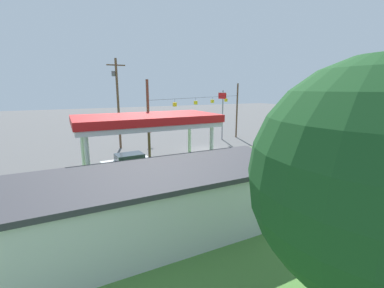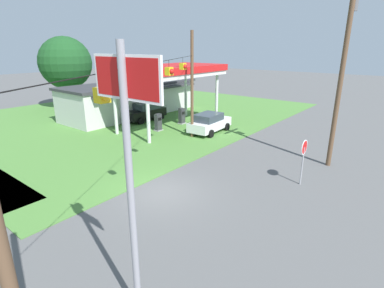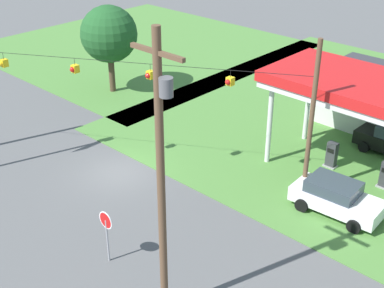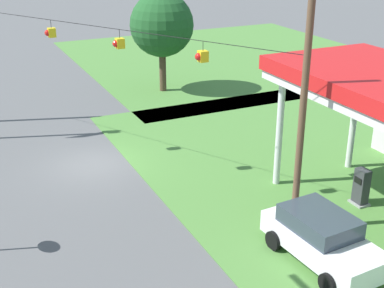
{
  "view_description": "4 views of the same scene",
  "coord_description": "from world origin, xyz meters",
  "px_view_note": "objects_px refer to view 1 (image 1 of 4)",
  "views": [
    {
      "loc": [
        15.41,
        27.19,
        7.4
      ],
      "look_at": [
        2.97,
        2.57,
        1.47
      ],
      "focal_mm": 24.0,
      "sensor_mm": 36.0,
      "label": 1
    },
    {
      "loc": [
        -9.76,
        -9.71,
        7.07
      ],
      "look_at": [
        3.33,
        0.79,
        1.59
      ],
      "focal_mm": 28.0,
      "sensor_mm": 36.0,
      "label": 2
    },
    {
      "loc": [
        20.15,
        -15.78,
        15.09
      ],
      "look_at": [
        3.57,
        2.02,
        2.28
      ],
      "focal_mm": 50.0,
      "sensor_mm": 36.0,
      "label": 3
    },
    {
      "loc": [
        22.16,
        -5.48,
        10.32
      ],
      "look_at": [
        4.72,
        2.76,
        2.32
      ],
      "focal_mm": 50.0,
      "sensor_mm": 36.0,
      "label": 4
    }
  ],
  "objects_px": {
    "gas_station_canopy": "(147,122)",
    "fuel_pump_far": "(129,178)",
    "car_at_pumps_rear": "(161,190)",
    "tree_west_verge": "(310,117)",
    "fuel_pump_near": "(168,172)",
    "stop_sign_roadside": "(150,132)",
    "stop_sign_overhead": "(222,105)",
    "utility_pole_main": "(118,100)",
    "car_at_pumps_front": "(128,163)",
    "gas_station_store": "(160,202)",
    "tree_behind_station": "(374,181)"
  },
  "relations": [
    {
      "from": "gas_station_canopy",
      "to": "fuel_pump_far",
      "type": "height_order",
      "value": "gas_station_canopy"
    },
    {
      "from": "fuel_pump_far",
      "to": "car_at_pumps_rear",
      "type": "bearing_deg",
      "value": 107.62
    },
    {
      "from": "tree_west_verge",
      "to": "fuel_pump_near",
      "type": "bearing_deg",
      "value": 3.54
    },
    {
      "from": "stop_sign_roadside",
      "to": "car_at_pumps_rear",
      "type": "bearing_deg",
      "value": -105.51
    },
    {
      "from": "stop_sign_overhead",
      "to": "utility_pole_main",
      "type": "relative_size",
      "value": 0.66
    },
    {
      "from": "fuel_pump_near",
      "to": "car_at_pumps_front",
      "type": "distance_m",
      "value": 4.47
    },
    {
      "from": "gas_station_store",
      "to": "fuel_pump_near",
      "type": "xyz_separation_m",
      "value": [
        -3.2,
        -7.05,
        -0.99
      ]
    },
    {
      "from": "fuel_pump_far",
      "to": "stop_sign_roadside",
      "type": "height_order",
      "value": "stop_sign_roadside"
    },
    {
      "from": "car_at_pumps_rear",
      "to": "gas_station_canopy",
      "type": "bearing_deg",
      "value": 85.37
    },
    {
      "from": "gas_station_canopy",
      "to": "car_at_pumps_front",
      "type": "distance_m",
      "value": 5.63
    },
    {
      "from": "stop_sign_overhead",
      "to": "tree_west_verge",
      "type": "xyz_separation_m",
      "value": [
        -3.9,
        11.86,
        -0.72
      ]
    },
    {
      "from": "gas_station_store",
      "to": "tree_west_verge",
      "type": "height_order",
      "value": "tree_west_verge"
    },
    {
      "from": "tree_behind_station",
      "to": "tree_west_verge",
      "type": "xyz_separation_m",
      "value": [
        -18.4,
        -16.64,
        -0.92
      ]
    },
    {
      "from": "car_at_pumps_rear",
      "to": "utility_pole_main",
      "type": "distance_m",
      "value": 18.47
    },
    {
      "from": "gas_station_store",
      "to": "car_at_pumps_front",
      "type": "distance_m",
      "value": 10.89
    },
    {
      "from": "fuel_pump_near",
      "to": "tree_behind_station",
      "type": "bearing_deg",
      "value": 87.19
    },
    {
      "from": "fuel_pump_near",
      "to": "stop_sign_overhead",
      "type": "xyz_separation_m",
      "value": [
        -13.74,
        -12.95,
        4.33
      ]
    },
    {
      "from": "stop_sign_overhead",
      "to": "fuel_pump_far",
      "type": "bearing_deg",
      "value": 37.45
    },
    {
      "from": "stop_sign_roadside",
      "to": "utility_pole_main",
      "type": "distance_m",
      "value": 5.79
    },
    {
      "from": "car_at_pumps_rear",
      "to": "utility_pole_main",
      "type": "xyz_separation_m",
      "value": [
        -0.95,
        -17.7,
        5.19
      ]
    },
    {
      "from": "car_at_pumps_rear",
      "to": "stop_sign_roadside",
      "type": "relative_size",
      "value": 1.74
    },
    {
      "from": "fuel_pump_near",
      "to": "car_at_pumps_front",
      "type": "relative_size",
      "value": 0.34
    },
    {
      "from": "car_at_pumps_front",
      "to": "utility_pole_main",
      "type": "height_order",
      "value": "utility_pole_main"
    },
    {
      "from": "gas_station_store",
      "to": "fuel_pump_near",
      "type": "height_order",
      "value": "gas_station_store"
    },
    {
      "from": "fuel_pump_far",
      "to": "stop_sign_roadside",
      "type": "xyz_separation_m",
      "value": [
        -6.0,
        -13.53,
        1.09
      ]
    },
    {
      "from": "gas_station_canopy",
      "to": "stop_sign_overhead",
      "type": "height_order",
      "value": "stop_sign_overhead"
    },
    {
      "from": "car_at_pumps_rear",
      "to": "utility_pole_main",
      "type": "relative_size",
      "value": 0.4
    },
    {
      "from": "fuel_pump_far",
      "to": "tree_behind_station",
      "type": "distance_m",
      "value": 16.37
    },
    {
      "from": "gas_station_store",
      "to": "stop_sign_overhead",
      "type": "distance_m",
      "value": 26.42
    },
    {
      "from": "fuel_pump_far",
      "to": "tree_west_verge",
      "type": "relative_size",
      "value": 0.24
    },
    {
      "from": "tree_west_verge",
      "to": "stop_sign_overhead",
      "type": "bearing_deg",
      "value": -71.79
    },
    {
      "from": "car_at_pumps_front",
      "to": "car_at_pumps_rear",
      "type": "relative_size",
      "value": 1.02
    },
    {
      "from": "fuel_pump_near",
      "to": "fuel_pump_far",
      "type": "height_order",
      "value": "same"
    },
    {
      "from": "gas_station_canopy",
      "to": "fuel_pump_far",
      "type": "xyz_separation_m",
      "value": [
        1.58,
        -0.0,
        -4.25
      ]
    },
    {
      "from": "fuel_pump_near",
      "to": "tree_behind_station",
      "type": "relative_size",
      "value": 0.19
    },
    {
      "from": "stop_sign_roadside",
      "to": "utility_pole_main",
      "type": "bearing_deg",
      "value": 174.21
    },
    {
      "from": "gas_station_store",
      "to": "stop_sign_overhead",
      "type": "relative_size",
      "value": 2.1
    },
    {
      "from": "car_at_pumps_front",
      "to": "tree_west_verge",
      "type": "bearing_deg",
      "value": 168.74
    },
    {
      "from": "fuel_pump_near",
      "to": "tree_west_verge",
      "type": "xyz_separation_m",
      "value": [
        -17.64,
        -1.09,
        3.61
      ]
    },
    {
      "from": "gas_station_canopy",
      "to": "fuel_pump_far",
      "type": "relative_size",
      "value": 6.84
    },
    {
      "from": "car_at_pumps_front",
      "to": "car_at_pumps_rear",
      "type": "xyz_separation_m",
      "value": [
        -0.42,
        7.56,
        0.04
      ]
    },
    {
      "from": "gas_station_store",
      "to": "stop_sign_roadside",
      "type": "height_order",
      "value": "gas_station_store"
    },
    {
      "from": "gas_station_store",
      "to": "fuel_pump_far",
      "type": "distance_m",
      "value": 7.12
    },
    {
      "from": "gas_station_store",
      "to": "utility_pole_main",
      "type": "height_order",
      "value": "utility_pole_main"
    },
    {
      "from": "fuel_pump_far",
      "to": "car_at_pumps_rear",
      "type": "relative_size",
      "value": 0.35
    },
    {
      "from": "gas_station_canopy",
      "to": "utility_pole_main",
      "type": "distance_m",
      "value": 13.98
    },
    {
      "from": "fuel_pump_far",
      "to": "tree_west_verge",
      "type": "xyz_separation_m",
      "value": [
        -20.81,
        -1.09,
        3.61
      ]
    },
    {
      "from": "car_at_pumps_rear",
      "to": "tree_behind_station",
      "type": "bearing_deg",
      "value": -82.99
    },
    {
      "from": "car_at_pumps_front",
      "to": "fuel_pump_far",
      "type": "bearing_deg",
      "value": 74.76
    },
    {
      "from": "gas_station_canopy",
      "to": "gas_station_store",
      "type": "distance_m",
      "value": 7.94
    }
  ]
}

